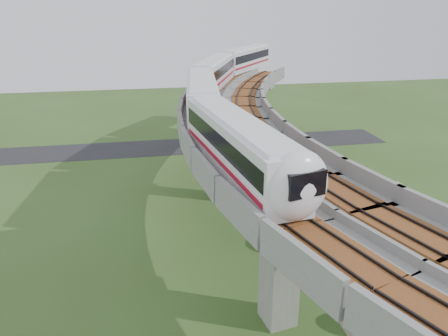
{
  "coord_description": "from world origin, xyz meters",
  "views": [
    {
      "loc": [
        -7.21,
        -34.0,
        20.65
      ],
      "look_at": [
        -0.91,
        0.11,
        7.5
      ],
      "focal_mm": 35.0,
      "sensor_mm": 36.0,
      "label": 1
    }
  ],
  "objects": [
    {
      "name": "dirt_lot",
      "position": [
        14.0,
        -2.0,
        0.02
      ],
      "size": [
        18.0,
        26.0,
        0.04
      ],
      "primitive_type": "cube",
      "color": "gray",
      "rests_on": "ground"
    },
    {
      "name": "viaduct",
      "position": [
        3.84,
        0.0,
        9.05
      ],
      "size": [
        19.58,
        73.98,
        11.4
      ],
      "color": "#99968E",
      "rests_on": "ground"
    },
    {
      "name": "tree_0",
      "position": [
        11.38,
        23.54,
        2.46
      ],
      "size": [
        2.68,
        2.68,
        3.61
      ],
      "color": "#382314",
      "rests_on": "ground"
    },
    {
      "name": "metro_train",
      "position": [
        1.86,
        13.34,
        12.31
      ],
      "size": [
        18.61,
        59.73,
        3.64
      ],
      "color": "white",
      "rests_on": "ground"
    },
    {
      "name": "tree_5",
      "position": [
        5.95,
        -1.96,
        2.05
      ],
      "size": [
        3.13,
        3.13,
        3.38
      ],
      "color": "#382314",
      "rests_on": "ground"
    },
    {
      "name": "tree_4",
      "position": [
        6.81,
        0.69,
        2.2
      ],
      "size": [
        2.04,
        2.04,
        3.07
      ],
      "color": "#382314",
      "rests_on": "ground"
    },
    {
      "name": "tree_2",
      "position": [
        7.84,
        13.4,
        2.07
      ],
      "size": [
        2.66,
        2.66,
        3.21
      ],
      "color": "#382314",
      "rests_on": "ground"
    },
    {
      "name": "car_white",
      "position": [
        14.26,
        -5.7,
        0.72
      ],
      "size": [
        2.79,
        4.29,
        1.36
      ],
      "primitive_type": "imported",
      "rotation": [
        0.0,
        0.0,
        0.32
      ],
      "color": "silver",
      "rests_on": "dirt_lot"
    },
    {
      "name": "tree_6",
      "position": [
        7.61,
        -8.04,
        2.49
      ],
      "size": [
        2.59,
        2.59,
        3.6
      ],
      "color": "#382314",
      "rests_on": "ground"
    },
    {
      "name": "fence",
      "position": [
        9.75,
        0.0,
        0.75
      ],
      "size": [
        3.87,
        38.73,
        1.5
      ],
      "color": "#2D382D",
      "rests_on": "ground"
    },
    {
      "name": "asphalt_road",
      "position": [
        0.0,
        30.0,
        0.01
      ],
      "size": [
        60.0,
        8.0,
        0.03
      ],
      "primitive_type": "cube",
      "color": "#232326",
      "rests_on": "ground"
    },
    {
      "name": "ground",
      "position": [
        0.0,
        0.0,
        0.0
      ],
      "size": [
        160.0,
        160.0,
        0.0
      ],
      "primitive_type": "plane",
      "color": "#385020",
      "rests_on": "ground"
    },
    {
      "name": "tree_3",
      "position": [
        6.96,
        7.89,
        1.89
      ],
      "size": [
        1.91,
        1.91,
        2.71
      ],
      "color": "#382314",
      "rests_on": "ground"
    },
    {
      "name": "tree_1",
      "position": [
        9.88,
        16.35,
        2.46
      ],
      "size": [
        2.81,
        2.81,
        3.66
      ],
      "color": "#382314",
      "rests_on": "ground"
    },
    {
      "name": "tree_7",
      "position": [
        7.61,
        -12.81,
        1.96
      ],
      "size": [
        2.24,
        2.24,
        2.91
      ],
      "color": "#382314",
      "rests_on": "ground"
    },
    {
      "name": "car_dark",
      "position": [
        12.99,
        4.88,
        0.66
      ],
      "size": [
        4.64,
        3.29,
        1.25
      ],
      "primitive_type": "imported",
      "rotation": [
        0.0,
        0.0,
        1.97
      ],
      "color": "black",
      "rests_on": "dirt_lot"
    }
  ]
}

